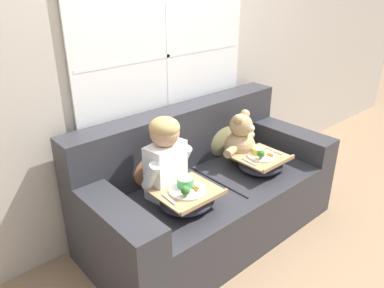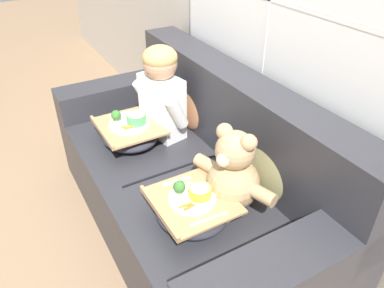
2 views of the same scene
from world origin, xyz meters
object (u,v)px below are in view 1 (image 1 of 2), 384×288
child_figure (165,154)px  lap_tray_child (187,198)px  couch (206,191)px  throw_pillow_behind_teddy (222,134)px  lap_tray_teddy (261,163)px  throw_pillow_behind_child (148,161)px  teddy_bear (241,141)px

child_figure → lap_tray_child: 0.32m
couch → throw_pillow_behind_teddy: bearing=29.6°
throw_pillow_behind_teddy → lap_tray_teddy: (-0.00, -0.42, -0.10)m
throw_pillow_behind_teddy → child_figure: size_ratio=0.70×
lap_tray_teddy → lap_tray_child: bearing=180.0°
couch → lap_tray_teddy: 0.47m
throw_pillow_behind_teddy → child_figure: 0.79m
couch → lap_tray_child: 0.47m
throw_pillow_behind_child → child_figure: size_ratio=0.66×
couch → child_figure: size_ratio=3.43×
throw_pillow_behind_teddy → couch: bearing=-150.4°
lap_tray_teddy → child_figure: bearing=163.7°
couch → throw_pillow_behind_child: 0.52m
throw_pillow_behind_child → teddy_bear: bearing=-15.7°
throw_pillow_behind_teddy → child_figure: bearing=-164.6°
couch → throw_pillow_behind_child: bearing=150.4°
couch → throw_pillow_behind_teddy: (0.37, 0.21, 0.30)m
couch → child_figure: (-0.37, 0.01, 0.44)m
throw_pillow_behind_child → teddy_bear: (0.75, -0.21, 0.01)m
throw_pillow_behind_teddy → lap_tray_child: bearing=-150.4°
throw_pillow_behind_child → child_figure: (0.00, -0.21, 0.14)m
throw_pillow_behind_teddy → lap_tray_teddy: 0.44m
throw_pillow_behind_child → throw_pillow_behind_teddy: 0.75m
throw_pillow_behind_teddy → lap_tray_child: 0.86m
throw_pillow_behind_child → lap_tray_teddy: 0.86m
teddy_bear → lap_tray_teddy: teddy_bear is taller
lap_tray_child → teddy_bear: bearing=15.9°
teddy_bear → lap_tray_teddy: bearing=-90.5°
lap_tray_teddy → couch: bearing=150.4°
couch → lap_tray_teddy: (0.37, -0.21, 0.20)m
throw_pillow_behind_child → throw_pillow_behind_teddy: throw_pillow_behind_teddy is taller
couch → teddy_bear: bearing=0.3°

